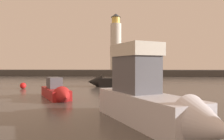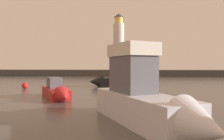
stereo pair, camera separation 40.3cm
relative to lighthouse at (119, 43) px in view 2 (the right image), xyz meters
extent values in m
plane|color=#4C4742|center=(-0.78, -26.67, -8.57)|extent=(220.00, 220.00, 0.00)
cube|color=#423F3D|center=(-0.78, 0.00, -7.77)|extent=(74.63, 5.93, 1.61)
cylinder|color=silver|center=(0.00, 0.00, -0.94)|extent=(2.83, 2.83, 12.05)
cylinder|color=#F2CC59|center=(0.00, 0.00, 5.93)|extent=(2.12, 2.12, 1.69)
cone|color=#33383D|center=(0.00, 0.00, 7.26)|extent=(2.54, 2.54, 0.96)
cube|color=#B21E1E|center=(-3.67, -37.23, -8.17)|extent=(3.74, 4.82, 0.79)
cone|color=#B21E1E|center=(-2.24, -39.57, -8.13)|extent=(1.93, 1.90, 1.44)
cube|color=#595960|center=(-3.86, -36.91, -7.31)|extent=(1.75, 1.96, 0.93)
cube|color=black|center=(2.19, -27.43, -8.01)|extent=(6.66, 2.42, 1.13)
cone|color=black|center=(-1.60, -27.63, -7.95)|extent=(1.96, 2.08, 1.98)
cube|color=#595960|center=(2.76, -27.40, -6.82)|extent=(2.07, 1.44, 1.26)
cube|color=silver|center=(2.76, -27.40, -5.97)|extent=(2.28, 1.58, 0.44)
cube|color=silver|center=(3.12, -44.55, -7.88)|extent=(4.82, 6.53, 1.38)
cone|color=silver|center=(4.90, -47.76, -7.81)|extent=(2.53, 2.49, 1.90)
cube|color=#595960|center=(2.75, -43.89, -6.28)|extent=(2.49, 2.80, 1.82)
cube|color=silver|center=(2.75, -43.89, -5.05)|extent=(2.74, 3.08, 0.64)
sphere|color=red|center=(-9.82, -30.55, -8.22)|extent=(0.71, 0.71, 0.71)
camera|label=1|loc=(2.15, -54.56, -5.84)|focal=33.44mm
camera|label=2|loc=(2.55, -54.53, -5.84)|focal=33.44mm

